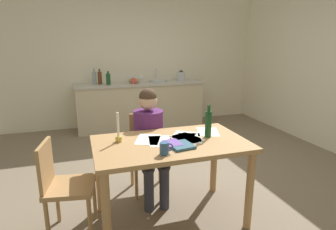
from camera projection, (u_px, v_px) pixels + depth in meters
ground_plane at (179, 176)px, 3.63m from camera, size 5.20×5.20×0.04m
wall_back at (136, 61)px, 5.69m from camera, size 5.20×0.12×2.60m
kitchen_counter at (141, 105)px, 5.57m from camera, size 2.48×0.64×0.90m
dining_table at (171, 154)px, 2.56m from camera, size 1.38×0.82×0.79m
chair_at_table at (147, 148)px, 3.19m from camera, size 0.42×0.42×0.88m
person_seated at (150, 137)px, 3.00m from camera, size 0.34×0.60×1.19m
chair_side_empty at (63, 184)px, 2.41m from camera, size 0.46×0.46×0.86m
coffee_mug at (165, 148)px, 2.23m from camera, size 0.11×0.07×0.10m
candlestick at (118, 134)px, 2.51m from camera, size 0.06×0.06×0.27m
book_magazine at (181, 145)px, 2.41m from camera, size 0.22×0.23×0.02m
book_cookery at (173, 144)px, 2.44m from camera, size 0.15×0.19×0.03m
paper_letter at (208, 132)px, 2.81m from camera, size 0.30×0.35×0.00m
paper_bill at (183, 136)px, 2.69m from camera, size 0.34×0.36×0.00m
paper_envelope at (161, 141)px, 2.55m from camera, size 0.26×0.33×0.00m
paper_receipt at (187, 138)px, 2.62m from camera, size 0.30×0.35×0.00m
paper_notice at (148, 139)px, 2.59m from camera, size 0.31×0.35×0.00m
paper_flyer at (190, 138)px, 2.62m from camera, size 0.29×0.35×0.00m
wine_bottle_on_table at (208, 124)px, 2.63m from camera, size 0.06×0.06×0.31m
sink_unit at (158, 81)px, 5.57m from camera, size 0.36×0.36×0.24m
bottle_oil at (95, 78)px, 5.22m from camera, size 0.07×0.07×0.28m
bottle_vinegar at (100, 78)px, 5.21m from camera, size 0.07×0.07×0.28m
bottle_wine_red at (108, 79)px, 5.18m from camera, size 0.08×0.08×0.25m
mixing_bowl at (134, 80)px, 5.41m from camera, size 0.21×0.21×0.10m
stovetop_kettle at (181, 76)px, 5.69m from camera, size 0.18×0.18×0.22m
wine_glass_near_sink at (141, 76)px, 5.59m from camera, size 0.07×0.07×0.15m
wine_glass_by_kettle at (136, 76)px, 5.56m from camera, size 0.07×0.07×0.15m
wine_glass_back_left at (130, 76)px, 5.53m from camera, size 0.07×0.07×0.15m
teacup_on_counter at (133, 81)px, 5.26m from camera, size 0.11×0.07×0.11m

